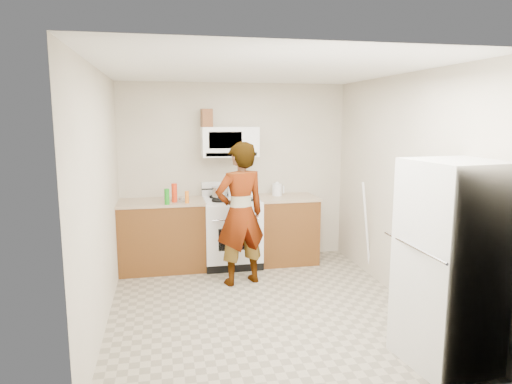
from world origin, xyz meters
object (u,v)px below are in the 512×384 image
object	(u,v)px
person	(240,214)
saucepan	(220,192)
microwave	(229,142)
kettle	(277,190)
fridge	(453,264)
gas_range	(232,231)

from	to	relation	value
person	saucepan	distance (m)	0.84
microwave	saucepan	distance (m)	0.70
kettle	saucepan	bearing A→B (deg)	-161.09
microwave	fridge	distance (m)	3.42
fridge	gas_range	bearing A→B (deg)	109.05
person	fridge	xyz separation A→B (m)	(1.39, -2.16, -0.02)
person	kettle	distance (m)	1.08
fridge	person	bearing A→B (deg)	116.11
person	microwave	bearing A→B (deg)	-105.93
person	saucepan	bearing A→B (deg)	-96.20
gas_range	microwave	xyz separation A→B (m)	(0.00, 0.13, 1.21)
fridge	kettle	distance (m)	3.08
fridge	kettle	world-z (taller)	fridge
microwave	saucepan	xyz separation A→B (m)	(-0.14, -0.04, -0.68)
person	kettle	size ratio (longest dim) A/B	10.53
gas_range	fridge	distance (m)	3.22
gas_range	saucepan	world-z (taller)	gas_range
fridge	saucepan	xyz separation A→B (m)	(-1.53, 2.97, 0.17)
microwave	kettle	size ratio (longest dim) A/B	4.58
microwave	person	bearing A→B (deg)	-90.08
gas_range	fridge	xyz separation A→B (m)	(1.39, -2.89, 0.36)
microwave	fridge	xyz separation A→B (m)	(1.39, -3.01, -0.85)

